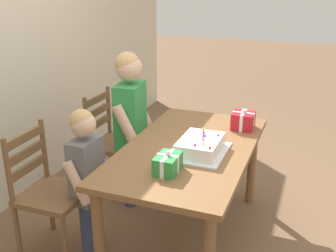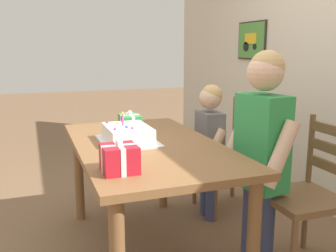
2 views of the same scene
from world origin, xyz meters
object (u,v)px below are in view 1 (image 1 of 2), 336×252
at_px(gift_box_red_large, 243,121).
at_px(child_younger, 87,168).
at_px(chair_left, 49,192).
at_px(birthday_cake, 200,146).
at_px(chair_right, 114,142).
at_px(child_older, 131,115).
at_px(gift_box_beside_cake, 167,164).
at_px(dining_table, 189,159).

xyz_separation_m(gift_box_red_large, child_younger, (-0.85, 0.90, -0.17)).
bearing_deg(chair_left, child_younger, -65.99).
bearing_deg(birthday_cake, chair_right, 60.51).
xyz_separation_m(chair_left, child_older, (0.81, -0.25, 0.34)).
bearing_deg(gift_box_red_large, chair_right, 90.61).
height_order(chair_left, child_younger, child_younger).
bearing_deg(gift_box_red_large, child_older, 99.82).
bearing_deg(chair_right, birthday_cake, -119.49).
bearing_deg(gift_box_beside_cake, child_older, 39.30).
relative_size(gift_box_beside_cake, child_younger, 0.19).
relative_size(gift_box_red_large, child_older, 0.13).
relative_size(child_older, child_younger, 1.24).
distance_m(dining_table, chair_right, 1.00).
height_order(birthday_cake, gift_box_beside_cake, birthday_cake).
distance_m(gift_box_beside_cake, chair_right, 1.28).
xyz_separation_m(chair_left, chair_right, (0.95, -0.00, 0.00)).
bearing_deg(child_older, gift_box_red_large, -80.18).
relative_size(gift_box_red_large, chair_left, 0.19).
distance_m(dining_table, chair_left, 1.00).
distance_m(birthday_cake, chair_right, 1.16).
bearing_deg(child_younger, gift_box_red_large, -46.47).
distance_m(gift_box_beside_cake, child_younger, 0.63).
height_order(dining_table, gift_box_beside_cake, gift_box_beside_cake).
distance_m(birthday_cake, child_younger, 0.79).
relative_size(chair_left, chair_right, 1.00).
distance_m(chair_left, chair_right, 0.95).
distance_m(chair_right, child_older, 0.44).
bearing_deg(gift_box_red_large, child_younger, 133.53).
bearing_deg(child_younger, chair_left, 114.01).
relative_size(chair_right, child_older, 0.70).
xyz_separation_m(birthday_cake, child_younger, (-0.29, 0.72, -0.15)).
distance_m(dining_table, gift_box_beside_cake, 0.44).
distance_m(chair_right, child_younger, 0.89).
distance_m(dining_table, gift_box_red_large, 0.59).
height_order(gift_box_red_large, chair_left, chair_left).
height_order(chair_left, child_older, child_older).
bearing_deg(child_older, dining_table, -118.52).
bearing_deg(gift_box_red_large, gift_box_beside_cake, 162.48).
xyz_separation_m(gift_box_red_large, chair_right, (-0.01, 1.15, -0.35)).
height_order(gift_box_red_large, child_older, child_older).
height_order(child_older, child_younger, child_older).
relative_size(birthday_cake, chair_right, 0.48).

